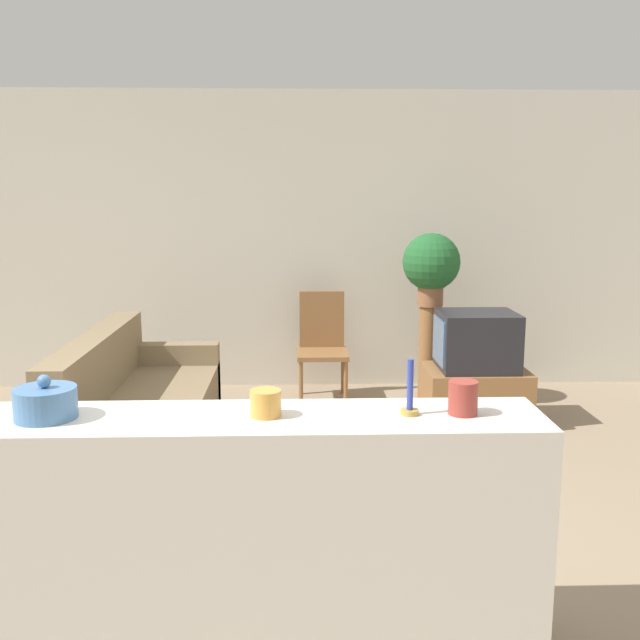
{
  "coord_description": "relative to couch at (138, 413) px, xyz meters",
  "views": [
    {
      "loc": [
        0.28,
        -3.14,
        1.8
      ],
      "look_at": [
        0.45,
        2.13,
        0.85
      ],
      "focal_mm": 40.0,
      "sensor_mm": 36.0,
      "label": 1
    }
  ],
  "objects": [
    {
      "name": "tv_stand",
      "position": [
        2.51,
        0.61,
        -0.08
      ],
      "size": [
        0.79,
        0.57,
        0.44
      ],
      "color": "olive",
      "rests_on": "ground_plane"
    },
    {
      "name": "candlestick",
      "position": [
        1.53,
        -2.19,
        0.74
      ],
      "size": [
        0.07,
        0.07,
        0.22
      ],
      "color": "#B7933D",
      "rests_on": "foreground_counter"
    },
    {
      "name": "coffee_tin",
      "position": [
        1.73,
        -2.19,
        0.74
      ],
      "size": [
        0.11,
        0.11,
        0.13
      ],
      "color": "#99382D",
      "rests_on": "foreground_counter"
    },
    {
      "name": "ground_plane",
      "position": [
        0.83,
        -1.62,
        -0.29
      ],
      "size": [
        14.0,
        14.0,
        0.0
      ],
      "primitive_type": "plane",
      "color": "gray"
    },
    {
      "name": "potted_plant",
      "position": [
        2.22,
        1.1,
        0.92
      ],
      "size": [
        0.48,
        0.48,
        0.61
      ],
      "color": "#8E5B3D",
      "rests_on": "plant_stand"
    },
    {
      "name": "candle_jar",
      "position": [
        0.99,
        -2.19,
        0.73
      ],
      "size": [
        0.12,
        0.12,
        0.1
      ],
      "color": "gold",
      "rests_on": "foreground_counter"
    },
    {
      "name": "wall_back",
      "position": [
        0.83,
        1.81,
        1.06
      ],
      "size": [
        9.0,
        0.06,
        2.7
      ],
      "color": "beige",
      "rests_on": "ground_plane"
    },
    {
      "name": "plant_stand",
      "position": [
        2.22,
        1.1,
        0.14
      ],
      "size": [
        0.17,
        0.17,
        0.86
      ],
      "color": "olive",
      "rests_on": "ground_plane"
    },
    {
      "name": "television",
      "position": [
        2.5,
        0.61,
        0.37
      ],
      "size": [
        0.6,
        0.5,
        0.45
      ],
      "color": "#232328",
      "rests_on": "tv_stand"
    },
    {
      "name": "foreground_counter",
      "position": [
        0.83,
        -2.19,
        0.19
      ],
      "size": [
        2.43,
        0.44,
        0.97
      ],
      "color": "silver",
      "rests_on": "ground_plane"
    },
    {
      "name": "decorative_bowl",
      "position": [
        0.17,
        -2.19,
        0.74
      ],
      "size": [
        0.23,
        0.23,
        0.17
      ],
      "color": "#4C7AAD",
      "rests_on": "foreground_counter"
    },
    {
      "name": "wooden_chair",
      "position": [
        1.33,
        1.35,
        0.21
      ],
      "size": [
        0.44,
        0.44,
        0.94
      ],
      "color": "olive",
      "rests_on": "ground_plane"
    },
    {
      "name": "couch",
      "position": [
        0.0,
        0.0,
        0.0
      ],
      "size": [
        0.83,
        1.96,
        0.84
      ],
      "color": "#847051",
      "rests_on": "ground_plane"
    }
  ]
}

